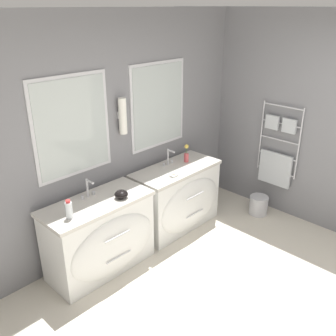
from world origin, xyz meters
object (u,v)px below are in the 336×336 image
(vanity_left, at_px, (101,236))
(flower_vase, at_px, (186,155))
(waste_bin, at_px, (259,205))
(vanity_right, at_px, (178,198))
(toiletry_bottle, at_px, (69,210))
(amenity_bowl, at_px, (121,194))

(vanity_left, distance_m, flower_vase, 1.49)
(waste_bin, bearing_deg, vanity_left, 165.02)
(vanity_right, height_order, flower_vase, flower_vase)
(vanity_left, relative_size, flower_vase, 4.93)
(toiletry_bottle, distance_m, amenity_bowl, 0.59)
(flower_vase, xyz_separation_m, waste_bin, (0.77, -0.65, -0.77))
(vanity_left, xyz_separation_m, amenity_bowl, (0.22, -0.09, 0.44))
(toiletry_bottle, distance_m, waste_bin, 2.69)
(amenity_bowl, relative_size, waste_bin, 0.55)
(amenity_bowl, height_order, waste_bin, amenity_bowl)
(amenity_bowl, distance_m, flower_vase, 1.19)
(amenity_bowl, bearing_deg, flower_vase, 7.61)
(amenity_bowl, xyz_separation_m, flower_vase, (1.18, 0.16, 0.06))
(flower_vase, bearing_deg, vanity_left, -177.36)
(vanity_left, bearing_deg, waste_bin, -14.98)
(vanity_right, height_order, waste_bin, vanity_right)
(vanity_left, xyz_separation_m, vanity_right, (1.18, 0.00, 0.00))
(toiletry_bottle, bearing_deg, flower_vase, 3.82)
(vanity_right, bearing_deg, waste_bin, -30.39)
(vanity_right, xyz_separation_m, amenity_bowl, (-0.96, -0.09, 0.44))
(vanity_right, height_order, toiletry_bottle, toiletry_bottle)
(vanity_right, relative_size, toiletry_bottle, 6.12)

